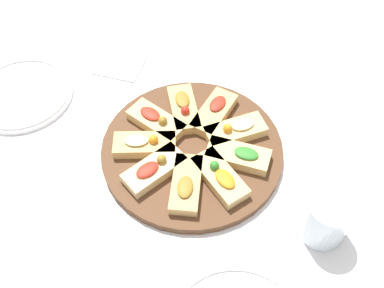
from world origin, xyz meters
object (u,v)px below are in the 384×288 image
serving_board (192,150)px  water_glass (326,219)px  plate_right (21,94)px  napkin_stack (119,64)px

serving_board → water_glass: water_glass is taller
serving_board → plate_right: bearing=-15.8°
plate_right → napkin_stack: bearing=-148.2°
plate_right → water_glass: bearing=158.1°
water_glass → napkin_stack: water_glass is taller
water_glass → napkin_stack: bearing=-40.4°
plate_right → water_glass: size_ratio=2.40×
water_glass → plate_right: bearing=-21.9°
serving_board → plate_right: 0.43m
serving_board → napkin_stack: serving_board is taller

